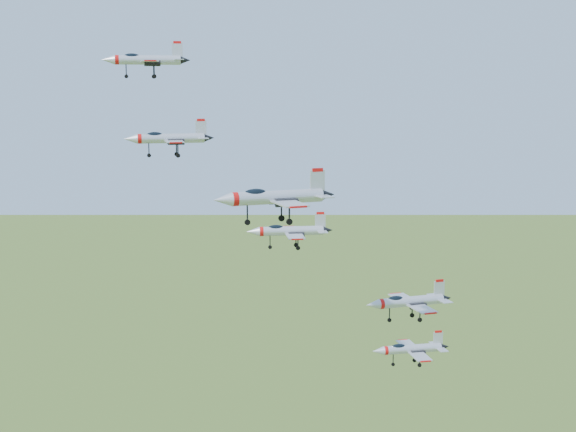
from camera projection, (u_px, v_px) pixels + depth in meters
name	position (u px, v px, depth m)	size (l,w,h in m)	color
jet_lead	(145.00, 60.00, 107.21)	(11.81, 9.87, 3.16)	#B1B5BF
jet_left_high	(168.00, 138.00, 98.75)	(11.16, 9.28, 2.98)	#B1B5BF
jet_right_high	(274.00, 197.00, 84.43)	(13.60, 11.16, 3.65)	#B1B5BF
jet_left_low	(289.00, 231.00, 116.55)	(12.63, 10.66, 3.40)	#B1B5BF
jet_right_low	(408.00, 301.00, 102.13)	(12.03, 9.90, 3.22)	#B1B5BF
jet_trail	(410.00, 349.00, 117.07)	(11.85, 9.90, 3.17)	#B1B5BF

